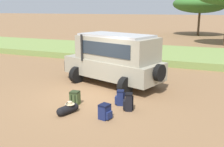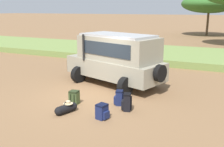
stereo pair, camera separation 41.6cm
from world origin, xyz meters
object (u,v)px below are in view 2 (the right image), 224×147
safari_vehicle (116,58)px  backpack_near_rear_wheel (127,102)px  backpack_beside_front_wheel (119,98)px  backpack_cluster_center (102,112)px  backpack_outermost (74,97)px  acacia_tree_far_left (209,4)px  duffel_bag_low_black_case (66,108)px

safari_vehicle → backpack_near_rear_wheel: safari_vehicle is taller
backpack_near_rear_wheel → backpack_beside_front_wheel: bearing=139.3°
backpack_cluster_center → backpack_near_rear_wheel: 1.12m
backpack_beside_front_wheel → backpack_cluster_center: 1.43m
backpack_outermost → backpack_cluster_center: bearing=-26.6°
backpack_outermost → backpack_near_rear_wheel: bearing=5.7°
backpack_near_rear_wheel → backpack_cluster_center: bearing=-115.4°
backpack_beside_front_wheel → acacia_tree_far_left: 29.44m
backpack_cluster_center → duffel_bag_low_black_case: 1.40m
backpack_cluster_center → duffel_bag_low_black_case: bearing=-176.8°
safari_vehicle → backpack_outermost: safari_vehicle is taller
backpack_near_rear_wheel → backpack_outermost: (-2.09, -0.21, -0.05)m
safari_vehicle → backpack_near_rear_wheel: (1.73, -2.93, -0.98)m
backpack_beside_front_wheel → backpack_cluster_center: backpack_beside_front_wheel is taller
safari_vehicle → backpack_near_rear_wheel: 3.54m
backpack_beside_front_wheel → acacia_tree_far_left: size_ratio=0.08×
backpack_cluster_center → acacia_tree_far_left: (0.43, 30.60, 3.97)m
backpack_outermost → duffel_bag_low_black_case: 0.91m
backpack_beside_front_wheel → backpack_cluster_center: (-0.00, -1.42, -0.03)m
safari_vehicle → acacia_tree_far_left: bearing=86.4°
backpack_cluster_center → backpack_near_rear_wheel: backpack_near_rear_wheel is taller
backpack_near_rear_wheel → backpack_outermost: bearing=-174.3°
backpack_cluster_center → backpack_near_rear_wheel: bearing=64.6°
backpack_cluster_center → backpack_near_rear_wheel: (0.48, 1.01, 0.06)m
backpack_outermost → acacia_tree_far_left: bearing=86.1°
backpack_near_rear_wheel → duffel_bag_low_black_case: (-1.87, -1.09, -0.15)m
backpack_cluster_center → backpack_outermost: 1.80m
backpack_cluster_center → duffel_bag_low_black_case: backpack_cluster_center is taller
safari_vehicle → backpack_beside_front_wheel: size_ratio=9.45×
safari_vehicle → backpack_beside_front_wheel: 2.99m
backpack_near_rear_wheel → duffel_bag_low_black_case: backpack_near_rear_wheel is taller
duffel_bag_low_black_case → acacia_tree_far_left: 31.00m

